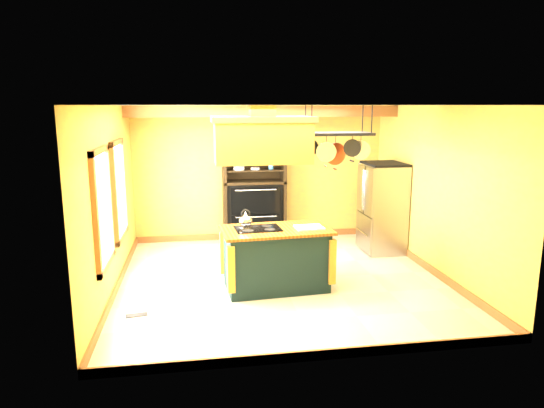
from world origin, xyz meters
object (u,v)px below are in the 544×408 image
object	(u,v)px
kitchen_island	(276,258)
range_hood	(262,138)
refrigerator	(382,210)
hutch	(254,200)
pot_rack	(338,141)

from	to	relation	value
kitchen_island	range_hood	bearing A→B (deg)	175.91
kitchen_island	refrigerator	xyz separation A→B (m)	(2.27, 1.58, 0.32)
range_hood	hutch	bearing A→B (deg)	85.97
kitchen_island	pot_rack	distance (m)	1.95
kitchen_island	range_hood	size ratio (longest dim) A/B	1.17
kitchen_island	refrigerator	distance (m)	2.78
pot_rack	range_hood	bearing A→B (deg)	-179.43
refrigerator	hutch	xyz separation A→B (m)	(-2.28, 1.01, 0.06)
refrigerator	pot_rack	bearing A→B (deg)	-130.90
pot_rack	hutch	size ratio (longest dim) A/B	0.48
range_hood	pot_rack	world-z (taller)	same
pot_rack	hutch	xyz separation A→B (m)	(-0.92, 2.58, -1.35)
refrigerator	range_hood	bearing A→B (deg)	-147.31
hutch	kitchen_island	bearing A→B (deg)	-89.68
range_hood	hutch	distance (m)	2.95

